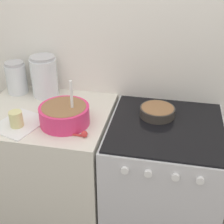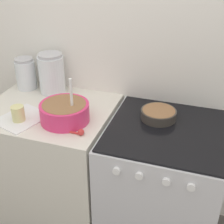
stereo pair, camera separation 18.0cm
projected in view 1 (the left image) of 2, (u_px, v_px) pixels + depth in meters
name	position (u px, v px, depth m)	size (l,w,h in m)	color
wall_back	(119.00, 49.00, 1.99)	(4.59, 0.05, 2.40)	white
countertop_cabinet	(51.00, 169.00, 2.13)	(0.79, 0.67, 0.89)	silver
stove	(161.00, 184.00, 2.00)	(0.67, 0.69, 0.89)	silver
mixing_bowl	(64.00, 114.00, 1.76)	(0.28, 0.28, 0.27)	#E0336B
baking_pan	(157.00, 111.00, 1.85)	(0.21, 0.21, 0.06)	#38332D
storage_jar_left	(17.00, 80.00, 2.10)	(0.14, 0.14, 0.22)	silver
storage_jar_middle	(45.00, 79.00, 2.06)	(0.17, 0.17, 0.27)	silver
tin_can	(16.00, 119.00, 1.74)	(0.07, 0.07, 0.10)	beige
recipe_page	(20.00, 124.00, 1.79)	(0.31, 0.33, 0.01)	white
measuring_spoon	(82.00, 134.00, 1.67)	(0.12, 0.04, 0.04)	red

